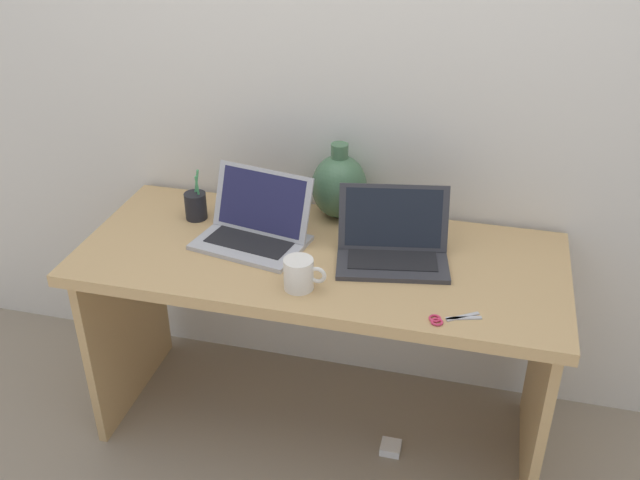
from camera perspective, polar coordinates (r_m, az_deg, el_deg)
ground_plane at (r=2.71m, az=0.00°, el=-14.46°), size 6.00×6.00×0.00m
back_wall at (r=2.39m, az=2.21°, el=13.06°), size 4.40×0.04×2.40m
desk at (r=2.34m, az=0.00°, el=-4.31°), size 1.54×0.66×0.73m
laptop_left at (r=2.32m, az=-5.14°, el=1.32°), size 0.38×0.30×0.22m
laptop_right at (r=2.23m, az=5.87°, el=-0.06°), size 0.38×0.29×0.22m
green_vase at (r=2.43m, az=1.55°, el=4.39°), size 0.19×0.19×0.27m
coffee_mug at (r=2.07m, az=-1.66°, el=-2.74°), size 0.13×0.09×0.10m
pen_cup at (r=2.48m, az=-9.94°, el=2.76°), size 0.07×0.07×0.18m
scissors at (r=1.99m, az=10.06°, el=-6.27°), size 0.14×0.09×0.01m
power_brick at (r=2.61m, az=5.69°, el=-16.25°), size 0.07×0.07×0.03m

